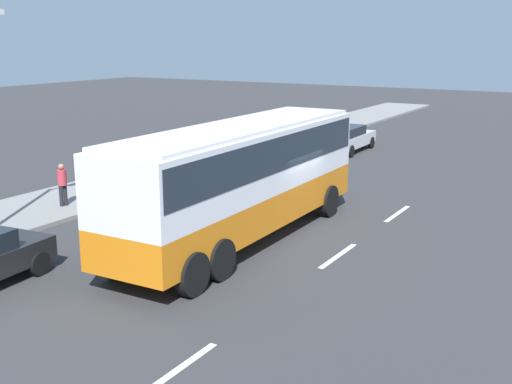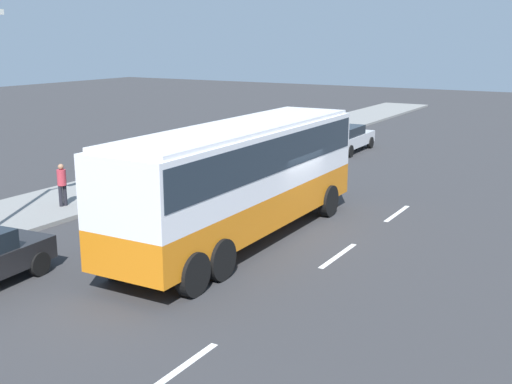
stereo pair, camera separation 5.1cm
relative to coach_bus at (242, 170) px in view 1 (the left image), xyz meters
name	(u,v)px [view 1 (the left image)]	position (x,y,z in m)	size (l,w,h in m)	color
ground_plane	(286,228)	(1.88, -0.52, -2.21)	(120.00, 120.00, 0.00)	#333335
sidewalk_curb	(92,193)	(1.88, 8.15, -2.13)	(80.00, 4.00, 0.15)	gray
lane_centreline	(205,350)	(-6.37, -3.11, -2.20)	(25.78, 0.16, 0.01)	white
coach_bus	(242,170)	(0.00, 0.00, 0.00)	(10.98, 2.83, 3.57)	orange
car_silver_hatch	(346,138)	(16.20, 3.43, -1.44)	(4.56, 2.00, 1.42)	silver
pedestrian_near_curb	(62,182)	(-0.24, 7.44, -1.18)	(0.32, 0.32, 1.54)	black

